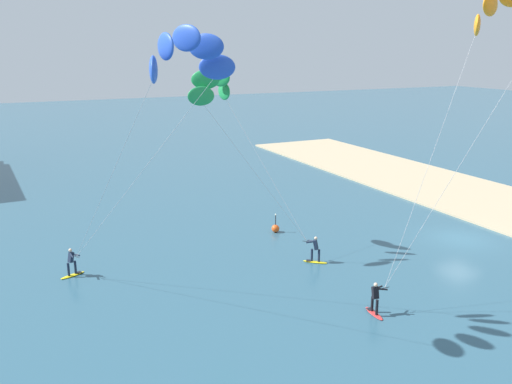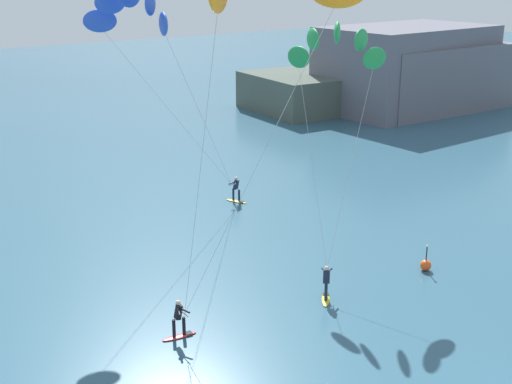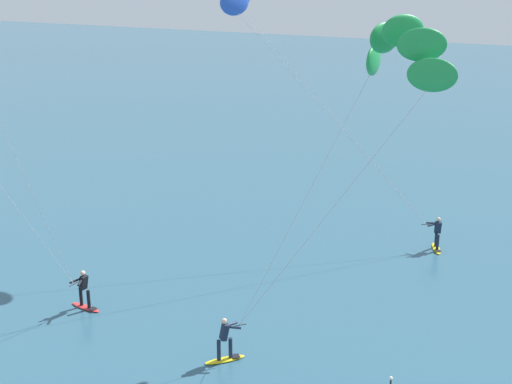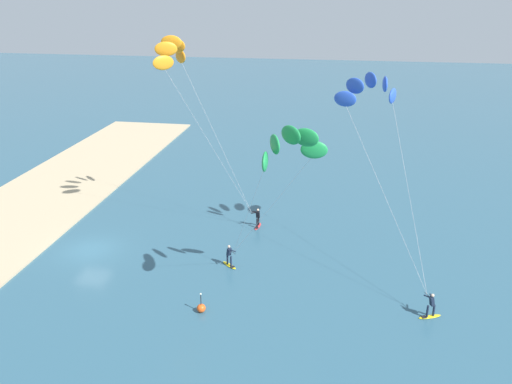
% 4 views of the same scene
% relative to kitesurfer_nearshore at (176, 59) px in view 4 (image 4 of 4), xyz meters
% --- Properties ---
extents(ground_plane, '(240.00, 240.00, 0.00)m').
position_rel_kitesurfer_nearshore_xyz_m(ground_plane, '(6.63, -5.66, -13.97)').
color(ground_plane, '#2D566B').
extents(kitesurfer_nearshore, '(5.42, 8.08, 15.76)m').
position_rel_kitesurfer_nearshore_xyz_m(kitesurfer_nearshore, '(0.00, 0.00, 0.00)').
color(kitesurfer_nearshore, red).
rests_on(kitesurfer_nearshore, ground).
extents(kitesurfer_mid_water, '(7.27, 7.57, 11.90)m').
position_rel_kitesurfer_nearshore_xyz_m(kitesurfer_mid_water, '(11.53, 10.23, -3.68)').
color(kitesurfer_mid_water, yellow).
rests_on(kitesurfer_mid_water, ground).
extents(kitesurfer_far_out, '(10.92, 7.62, 13.73)m').
position_rel_kitesurfer_nearshore_xyz_m(kitesurfer_far_out, '(3.21, 15.24, -1.94)').
color(kitesurfer_far_out, yellow).
rests_on(kitesurfer_far_out, ground).
extents(marker_buoy, '(0.56, 0.56, 1.38)m').
position_rel_kitesurfer_nearshore_xyz_m(marker_buoy, '(13.45, 5.19, -13.67)').
color(marker_buoy, '#EA5119').
rests_on(marker_buoy, ground).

